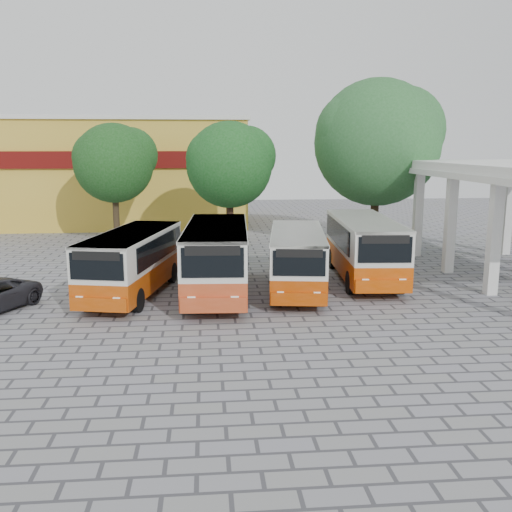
{
  "coord_description": "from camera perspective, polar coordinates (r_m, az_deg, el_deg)",
  "views": [
    {
      "loc": [
        -4.12,
        -20.63,
        6.22
      ],
      "look_at": [
        -1.97,
        3.5,
        1.5
      ],
      "focal_mm": 40.0,
      "sensor_mm": 36.0,
      "label": 1
    }
  ],
  "objects": [
    {
      "name": "bus_centre_left",
      "position": [
        23.91,
        -3.94,
        0.11
      ],
      "size": [
        2.93,
        8.28,
        2.94
      ],
      "rotation": [
        0.0,
        0.0,
        -0.06
      ],
      "color": "#B43E19",
      "rests_on": "ground"
    },
    {
      "name": "tree_middle",
      "position": [
        33.62,
        -2.57,
        9.38
      ],
      "size": [
        5.28,
        5.03,
        7.61
      ],
      "color": "#362317",
      "rests_on": "ground"
    },
    {
      "name": "bus_centre_right",
      "position": [
        24.55,
        4.13,
        -0.06
      ],
      "size": [
        3.19,
        7.5,
        2.61
      ],
      "rotation": [
        0.0,
        0.0,
        -0.14
      ],
      "color": "#A73600",
      "rests_on": "ground"
    },
    {
      "name": "ground",
      "position": [
        21.94,
        5.98,
        -5.51
      ],
      "size": [
        90.0,
        90.0,
        0.0
      ],
      "primitive_type": "plane",
      "color": "gray",
      "rests_on": "ground"
    },
    {
      "name": "shophouse_block",
      "position": [
        47.16,
        -13.61,
        8.22
      ],
      "size": [
        20.4,
        10.4,
        8.3
      ],
      "color": "gold",
      "rests_on": "ground"
    },
    {
      "name": "tree_left",
      "position": [
        36.85,
        -13.95,
        9.25
      ],
      "size": [
        5.16,
        4.92,
        7.58
      ],
      "color": "#3F311E",
      "rests_on": "ground"
    },
    {
      "name": "bus_far_right",
      "position": [
        26.95,
        10.77,
        1.1
      ],
      "size": [
        2.99,
        8.13,
        2.88
      ],
      "rotation": [
        0.0,
        0.0,
        -0.07
      ],
      "color": "#B83E00",
      "rests_on": "ground"
    },
    {
      "name": "tree_right",
      "position": [
        35.77,
        12.19,
        11.42
      ],
      "size": [
        7.98,
        7.6,
        10.16
      ],
      "color": "#362617",
      "rests_on": "ground"
    },
    {
      "name": "bus_far_left",
      "position": [
        24.32,
        -12.25,
        -0.3
      ],
      "size": [
        3.78,
        7.78,
        2.67
      ],
      "rotation": [
        0.0,
        0.0,
        -0.22
      ],
      "color": "#AB3C03",
      "rests_on": "ground"
    }
  ]
}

